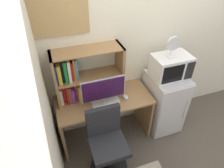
{
  "coord_description": "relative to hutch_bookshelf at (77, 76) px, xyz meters",
  "views": [
    {
      "loc": [
        -1.46,
        -2.15,
        2.49
      ],
      "look_at": [
        -0.82,
        -0.31,
        0.99
      ],
      "focal_mm": 31.65,
      "sensor_mm": 36.0,
      "label": 1
    }
  ],
  "objects": [
    {
      "name": "mini_fridge",
      "position": [
        1.21,
        -0.21,
        -0.62
      ],
      "size": [
        0.49,
        0.57,
        0.94
      ],
      "color": "silver",
      "rests_on": "ground_plane"
    },
    {
      "name": "desk",
      "position": [
        0.3,
        -0.15,
        -0.57
      ],
      "size": [
        1.26,
        0.57,
        0.74
      ],
      "color": "#997047",
      "rests_on": "ground_plane"
    },
    {
      "name": "wall_back",
      "position": [
        1.62,
        0.15,
        0.22
      ],
      "size": [
        6.4,
        0.04,
        2.6
      ],
      "primitive_type": "cube",
      "color": "silver",
      "rests_on": "ground_plane"
    },
    {
      "name": "hutch_bookshelf",
      "position": [
        0.0,
        0.0,
        0.0
      ],
      "size": [
        0.86,
        0.29,
        0.69
      ],
      "color": "#997047",
      "rests_on": "desk"
    },
    {
      "name": "desk_chair",
      "position": [
        0.18,
        -0.63,
        -0.66
      ],
      "size": [
        0.49,
        0.49,
        0.94
      ],
      "color": "black",
      "rests_on": "ground_plane"
    },
    {
      "name": "keyboard",
      "position": [
        0.3,
        -0.22,
        -0.33
      ],
      "size": [
        0.36,
        0.12,
        0.02
      ],
      "primitive_type": "cube",
      "color": "silver",
      "rests_on": "desk"
    },
    {
      "name": "desk_fan",
      "position": [
        1.16,
        -0.21,
        0.32
      ],
      "size": [
        0.18,
        0.11,
        0.27
      ],
      "color": "silver",
      "rests_on": "microwave"
    },
    {
      "name": "monitor",
      "position": [
        0.26,
        -0.25,
        -0.11
      ],
      "size": [
        0.55,
        0.18,
        0.41
      ],
      "color": "#B7B7BC",
      "rests_on": "desk"
    },
    {
      "name": "microwave",
      "position": [
        1.21,
        -0.2,
        0.01
      ],
      "size": [
        0.49,
        0.33,
        0.32
      ],
      "color": "silver",
      "rests_on": "mini_fridge"
    },
    {
      "name": "wall_corkboard",
      "position": [
        -0.15,
        0.12,
        0.7
      ],
      "size": [
        0.75,
        0.02,
        0.41
      ],
      "primitive_type": "cube",
      "color": "tan"
    },
    {
      "name": "computer_mouse",
      "position": [
        0.58,
        -0.22,
        -0.33
      ],
      "size": [
        0.07,
        0.1,
        0.03
      ],
      "primitive_type": "ellipsoid",
      "color": "silver",
      "rests_on": "desk"
    }
  ]
}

